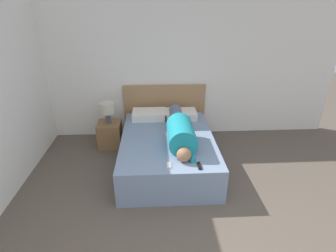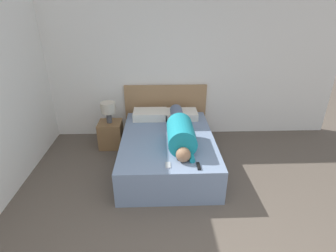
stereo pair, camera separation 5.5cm
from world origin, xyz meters
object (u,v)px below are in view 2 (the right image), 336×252
pillow_near_headboard (150,115)px  tv_remote (199,166)px  pillow_second (181,114)px  table_lamp (108,109)px  person_lying (180,131)px  bed (168,151)px  nightstand (111,134)px  cell_phone (168,165)px

pillow_near_headboard → tv_remote: (0.64, -1.54, -0.06)m
pillow_near_headboard → pillow_second: pillow_near_headboard is taller
table_lamp → person_lying: (1.17, -0.76, -0.06)m
bed → pillow_near_headboard: bearing=111.5°
tv_remote → bed: bearing=113.4°
table_lamp → bed: bearing=-32.6°
tv_remote → table_lamp: bearing=132.7°
nightstand → pillow_second: 1.30m
person_lying → tv_remote: bearing=-75.4°
bed → person_lying: (0.18, -0.13, 0.41)m
bed → table_lamp: size_ratio=5.28×
nightstand → pillow_near_headboard: pillow_near_headboard is taller
bed → cell_phone: (-0.02, -0.78, 0.26)m
table_lamp → person_lying: 1.40m
person_lying → cell_phone: size_ratio=12.29×
nightstand → table_lamp: size_ratio=1.27×
table_lamp → tv_remote: (1.35, -1.46, -0.21)m
person_lying → pillow_second: (0.09, 0.85, -0.10)m
nightstand → table_lamp: (-0.00, 0.00, 0.49)m
table_lamp → tv_remote: table_lamp is taller
pillow_near_headboard → pillow_second: (0.55, 0.00, -0.01)m
person_lying → cell_phone: person_lying is taller
nightstand → pillow_near_headboard: size_ratio=0.79×
nightstand → person_lying: person_lying is taller
nightstand → cell_phone: 1.73m
tv_remote → cell_phone: bearing=173.2°
table_lamp → pillow_near_headboard: 0.73m
table_lamp → person_lying: person_lying is taller
pillow_near_headboard → cell_phone: bearing=-80.1°
pillow_second → cell_phone: (-0.29, -1.50, -0.06)m
pillow_second → tv_remote: bearing=-86.7°
person_lying → table_lamp: bearing=146.8°
bed → nightstand: bearing=147.4°
person_lying → pillow_second: 0.86m
bed → tv_remote: tv_remote is taller
table_lamp → pillow_second: (1.26, 0.09, -0.16)m
nightstand → tv_remote: 2.00m
cell_phone → pillow_near_headboard: bearing=99.9°
nightstand → pillow_second: bearing=3.9°
table_lamp → pillow_second: bearing=3.9°
nightstand → cell_phone: (0.97, -1.41, 0.27)m
pillow_near_headboard → person_lying: bearing=-61.5°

